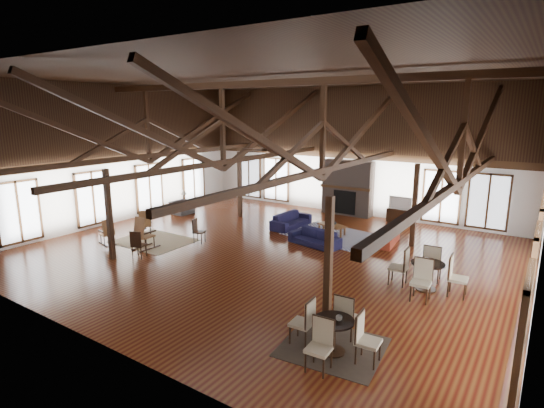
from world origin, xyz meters
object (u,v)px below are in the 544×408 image
Objects in this scene: sofa_orange at (386,237)px; cafe_table_far at (427,271)px; sofa_navy_front at (315,238)px; tv_console at (400,215)px; armchair at (182,207)px; coffee_table at (332,226)px; cafe_table_near at (334,330)px; sofa_navy_left at (291,220)px.

sofa_orange is 4.18m from cafe_table_far.
tv_console is at bearing 84.49° from sofa_navy_front.
armchair reaches higher than sofa_orange.
coffee_table is 0.59× the size of cafe_table_far.
cafe_table_near reaches higher than sofa_orange.
tv_console is (1.64, 3.60, -0.09)m from coffee_table.
cafe_table_near is (11.36, -6.92, 0.20)m from armchair.
sofa_navy_left is 1.81× the size of tv_console.
sofa_navy_front is 1.02× the size of cafe_table_near.
cafe_table_far reaches higher than armchair.
sofa_navy_front reaches higher than coffee_table.
cafe_table_far is (12.15, -2.64, 0.24)m from armchair.
cafe_table_far is (4.48, -1.83, 0.26)m from sofa_navy_front.
tv_console is (1.59, 5.17, -0.00)m from sofa_navy_front.
armchair is at bearing 101.57° from sofa_navy_left.
sofa_navy_left reaches higher than sofa_navy_front.
cafe_table_near reaches higher than coffee_table.
cafe_table_near is at bearing -79.44° from tv_console.
sofa_navy_left reaches higher than tv_console.
armchair reaches higher than sofa_navy_front.
cafe_table_near is 11.48m from tv_console.
coffee_table is at bearing 103.34° from sofa_navy_front.
cafe_table_far reaches higher than sofa_orange.
tv_console is at bearing 112.46° from cafe_table_far.
cafe_table_far is (6.50, -3.50, 0.25)m from sofa_navy_left.
sofa_navy_left is at bearing 126.27° from cafe_table_near.
sofa_navy_left is 1.97m from coffee_table.
tv_console is (-2.89, 7.00, -0.26)m from cafe_table_far.
sofa_navy_left is (-2.02, 1.67, 0.01)m from sofa_navy_front.
armchair is at bearing -154.76° from tv_console.
cafe_table_near is 0.92× the size of cafe_table_far.
armchair is 10.23m from tv_console.
sofa_navy_left reaches higher than sofa_orange.
cafe_table_near is at bearing -45.14° from coffee_table.
cafe_table_far is (0.79, 4.28, 0.04)m from cafe_table_near.
cafe_table_far is at bearing -67.54° from tv_console.
tv_console is (-0.57, 3.54, 0.03)m from sofa_orange.
cafe_table_near is (1.53, -7.74, 0.25)m from sofa_orange.
sofa_orange is at bearing -84.46° from armchair.
sofa_orange is at bearing 20.34° from coffee_table.
tv_console is (3.61, 3.50, -0.02)m from sofa_navy_left.
sofa_navy_left is at bearing 151.72° from cafe_table_far.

